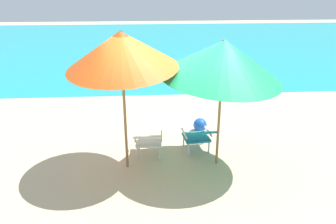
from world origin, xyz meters
TOP-DOWN VIEW (x-y plane):
  - ground_plane at (0.00, 4.00)m, footprint 40.00×40.00m
  - ocean_band at (0.00, 12.89)m, footprint 40.00×18.00m
  - lounge_chair_left at (-0.43, -0.01)m, footprint 0.58×0.90m
  - lounge_chair_right at (0.59, 0.11)m, footprint 0.63×0.93m
  - beach_umbrella_left at (-0.85, -0.33)m, footprint 2.52×2.55m
  - beach_umbrella_right at (0.89, -0.32)m, footprint 3.13×3.13m
  - beach_ball at (0.81, 1.18)m, footprint 0.32×0.32m

SIDE VIEW (x-z plane):
  - ground_plane at x=0.00m, z-range 0.00..0.00m
  - ocean_band at x=0.00m, z-range 0.00..0.01m
  - beach_ball at x=0.81m, z-range 0.00..0.32m
  - lounge_chair_left at x=-0.43m, z-range 0.06..0.75m
  - lounge_chair_right at x=0.59m, z-range 0.06..0.75m
  - beach_umbrella_right at x=0.89m, z-range 0.82..3.34m
  - beach_umbrella_left at x=-0.85m, z-range 0.93..3.61m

